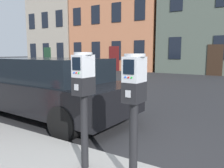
# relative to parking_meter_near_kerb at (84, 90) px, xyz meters

# --- Properties ---
(parking_meter_near_kerb) EXTENTS (0.22, 0.26, 1.41)m
(parking_meter_near_kerb) POSITION_rel_parking_meter_near_kerb_xyz_m (0.00, 0.00, 0.00)
(parking_meter_near_kerb) COLOR black
(parking_meter_near_kerb) RESTS_ON sidewalk_slab
(parking_meter_twin_adjacent) EXTENTS (0.22, 0.26, 1.40)m
(parking_meter_twin_adjacent) POSITION_rel_parking_meter_near_kerb_xyz_m (0.67, -0.00, -0.01)
(parking_meter_twin_adjacent) COLOR black
(parking_meter_twin_adjacent) RESTS_ON sidewalk_slab
(parked_car_red_compact) EXTENTS (4.49, 1.99, 1.42)m
(parked_car_red_compact) POSITION_rel_parking_meter_near_kerb_xyz_m (-2.48, 1.61, -0.37)
(parked_car_red_compact) COLOR black
(parked_car_red_compact) RESTS_ON ground_plane
(townhouse_grey_stucco) EXTENTS (6.20, 6.90, 9.51)m
(townhouse_grey_stucco) POSITION_rel_parking_meter_near_kerb_xyz_m (-17.18, 18.04, 3.64)
(townhouse_grey_stucco) COLOR #9E9384
(townhouse_grey_stucco) RESTS_ON ground_plane
(townhouse_cream_stone) EXTENTS (8.64, 6.68, 9.45)m
(townhouse_cream_stone) POSITION_rel_parking_meter_near_kerb_xyz_m (-9.55, 17.93, 3.62)
(townhouse_cream_stone) COLOR #B7704C
(townhouse_cream_stone) RESTS_ON ground_plane
(townhouse_orange_brick) EXTENTS (6.10, 7.07, 10.26)m
(townhouse_orange_brick) POSITION_rel_parking_meter_near_kerb_xyz_m (-1.90, 18.13, 4.02)
(townhouse_orange_brick) COLOR #4C564C
(townhouse_orange_brick) RESTS_ON ground_plane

